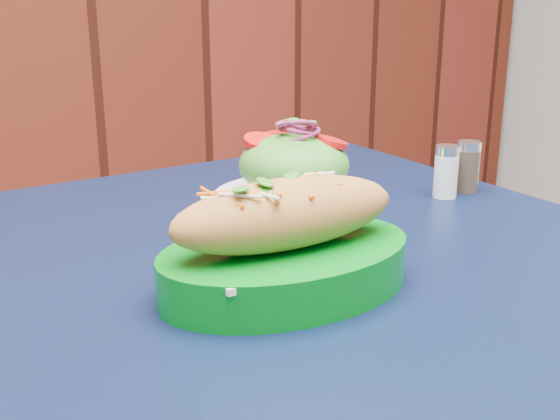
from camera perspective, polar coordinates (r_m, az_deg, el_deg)
cafe_table at (r=0.80m, az=-0.03°, el=-9.12°), size 0.86×0.86×0.75m
banh_mi_basket at (r=0.65m, az=0.50°, el=-2.75°), size 0.27×0.20×0.12m
salad_plate at (r=0.92m, az=1.12°, el=3.18°), size 0.21×0.21×0.11m
salt_shaker at (r=0.97m, az=13.35°, el=3.06°), size 0.03×0.03×0.07m
pepper_shaker at (r=1.01m, az=15.02°, el=3.42°), size 0.03×0.03×0.07m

